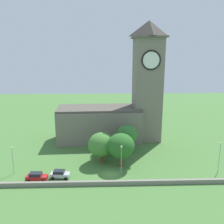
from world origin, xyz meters
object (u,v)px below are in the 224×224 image
Objects in this scene: streetlamp_central at (220,153)px; tree_riverside_east at (121,146)px; tree_churchyard at (101,145)px; streetlamp_west_mid at (121,155)px; church at (120,105)px; car_silver at (60,174)px; tree_riverside_west at (107,142)px; tree_by_tower at (127,134)px; car_red at (37,177)px; streetlamp_west_end at (12,156)px.

streetlamp_central is 23.22m from tree_riverside_east.
streetlamp_central is at bearing -12.74° from tree_churchyard.
streetlamp_central is at bearing 0.55° from streetlamp_west_mid.
church is 31.10m from car_silver.
streetlamp_central reaches higher than car_silver.
car_silver is 0.73× the size of tree_riverside_west.
streetlamp_central is 28.33m from tree_riverside_west.
tree_by_tower is at bearing 74.98° from tree_riverside_east.
tree_riverside_west is (10.76, 12.01, 3.05)m from car_silver.
church reaches higher than car_red.
car_red is 19.43m from streetlamp_west_mid.
car_silver is at bearing -159.57° from tree_riverside_east.
streetlamp_west_mid is at bearing -91.81° from tree_riverside_east.
streetlamp_central reaches higher than streetlamp_west_mid.
streetlamp_west_end is 30.31m from tree_by_tower.
streetlamp_west_mid is at bearing -179.45° from streetlamp_central.
tree_riverside_east reaches higher than car_silver.
tree_riverside_east is (-22.89, 3.87, 0.48)m from streetlamp_central.
car_red is 17.19m from tree_churchyard.
car_red is 20.66m from tree_riverside_west.
tree_by_tower is at bearing 23.85° from streetlamp_west_end.
church is 7.78× the size of car_red.
church is 4.91× the size of streetlamp_central.
tree_churchyard reaches higher than streetlamp_central.
streetlamp_west_end is 21.14m from tree_churchyard.
streetlamp_west_end is 48.12m from streetlamp_central.
car_silver is at bearing -175.22° from streetlamp_west_mid.
tree_by_tower reaches higher than streetlamp_west_end.
tree_churchyard reaches higher than car_silver.
car_silver is 0.62× the size of streetlamp_west_mid.
tree_riverside_east is at bearing 88.19° from streetlamp_west_mid.
streetlamp_central is at bearing -22.03° from tree_riverside_west.
car_red is at bearing -28.60° from streetlamp_west_end.
car_silver is 0.56× the size of tree_by_tower.
streetlamp_central is at bearing -47.39° from church.
tree_by_tower is at bearing 23.47° from tree_riverside_west.
church is at bearing 70.85° from tree_riverside_west.
car_red is 0.59× the size of tree_churchyard.
tree_churchyard is at bearing 31.38° from car_red.
tree_by_tower is 9.62m from tree_riverside_east.
tree_churchyard reaches higher than car_red.
car_red is 0.63× the size of streetlamp_central.
car_red is 0.79× the size of tree_riverside_west.
tree_riverside_west is (21.87, 9.71, -0.57)m from streetlamp_west_end.
streetlamp_west_end reaches higher than car_silver.
tree_by_tower is 0.92× the size of tree_riverside_east.
streetlamp_west_mid is 11.33m from tree_riverside_west.
tree_riverside_east is (3.35, -6.75, 1.47)m from tree_riverside_west.
tree_by_tower is 0.99× the size of tree_churchyard.
car_red reaches higher than car_silver.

